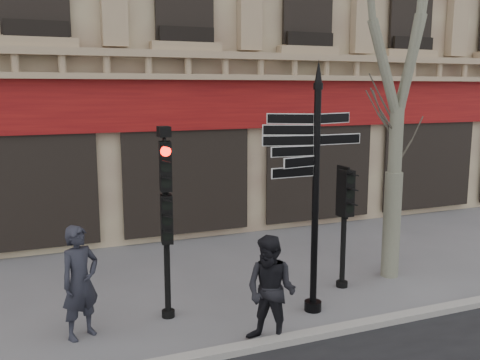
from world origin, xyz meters
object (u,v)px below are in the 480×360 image
(fingerpost, at_px, (317,146))
(traffic_signal_secondary, at_px, (344,206))
(pedestrian_a, at_px, (80,282))
(traffic_signal_main, at_px, (166,199))
(pedestrian_b, at_px, (271,291))

(fingerpost, xyz_separation_m, traffic_signal_secondary, (1.15, 0.82, -1.33))
(pedestrian_a, bearing_deg, traffic_signal_main, -20.87)
(traffic_signal_main, bearing_deg, traffic_signal_secondary, 10.61)
(fingerpost, height_order, pedestrian_b, fingerpost)
(traffic_signal_main, height_order, pedestrian_b, traffic_signal_main)
(fingerpost, distance_m, traffic_signal_secondary, 1.94)
(fingerpost, bearing_deg, traffic_signal_main, 171.90)
(traffic_signal_main, bearing_deg, fingerpost, -6.88)
(fingerpost, height_order, traffic_signal_secondary, fingerpost)
(traffic_signal_main, height_order, pedestrian_a, traffic_signal_main)
(pedestrian_b, bearing_deg, traffic_signal_secondary, 85.78)
(traffic_signal_secondary, bearing_deg, traffic_signal_main, -178.77)
(pedestrian_a, bearing_deg, traffic_signal_secondary, -25.80)
(traffic_signal_secondary, bearing_deg, pedestrian_a, -176.75)
(traffic_signal_main, relative_size, pedestrian_a, 1.81)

